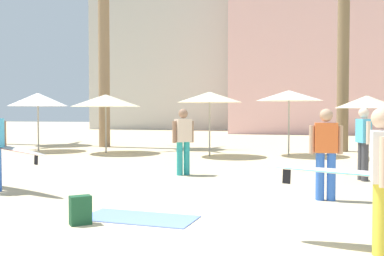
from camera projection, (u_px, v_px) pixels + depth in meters
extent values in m
cube|color=beige|center=(376.00, 49.00, 36.11)|extent=(22.25, 11.70, 13.04)
cylinder|color=#896B4C|center=(104.00, 40.00, 20.87)|extent=(0.51, 0.51, 9.80)
cylinder|color=brown|center=(343.00, 33.00, 18.47)|extent=(0.47, 0.47, 9.60)
cylinder|color=gray|center=(38.00, 122.00, 18.78)|extent=(0.06, 0.06, 2.39)
cone|color=white|center=(38.00, 99.00, 18.74)|extent=(2.39, 2.39, 0.54)
cylinder|color=gray|center=(210.00, 124.00, 16.62)|extent=(0.06, 0.06, 2.34)
cone|color=beige|center=(210.00, 97.00, 16.58)|extent=(2.36, 2.36, 0.38)
cylinder|color=gray|center=(106.00, 124.00, 17.88)|extent=(0.06, 0.06, 2.29)
cone|color=beige|center=(106.00, 101.00, 17.85)|extent=(2.72, 2.72, 0.48)
cylinder|color=gray|center=(289.00, 123.00, 16.91)|extent=(0.06, 0.06, 2.40)
cone|color=white|center=(289.00, 96.00, 16.87)|extent=(2.44, 2.44, 0.38)
cylinder|color=gray|center=(367.00, 127.00, 15.55)|extent=(0.06, 0.06, 2.17)
cone|color=beige|center=(367.00, 102.00, 15.52)|extent=(2.12, 2.12, 0.43)
cube|color=#6684E0|center=(139.00, 218.00, 7.02)|extent=(1.84, 1.07, 0.01)
cube|color=#19472B|center=(80.00, 210.00, 6.64)|extent=(0.35, 0.32, 0.42)
cube|color=#143922|center=(79.00, 214.00, 6.75)|extent=(0.20, 0.17, 0.18)
cylinder|color=gold|center=(380.00, 218.00, 5.22)|extent=(0.18, 0.18, 0.85)
cylinder|color=gold|center=(382.00, 222.00, 5.03)|extent=(0.18, 0.18, 0.85)
cube|color=white|center=(382.00, 156.00, 5.10)|extent=(0.26, 0.42, 0.57)
sphere|color=#D1A889|center=(382.00, 118.00, 5.08)|extent=(0.27, 0.27, 0.24)
cylinder|color=#D1A889|center=(379.00, 157.00, 5.34)|extent=(0.11, 0.11, 0.54)
cylinder|color=#D1A889|center=(384.00, 162.00, 4.86)|extent=(0.11, 0.11, 0.54)
ellipsoid|color=#B2B2B7|center=(376.00, 174.00, 5.40)|extent=(2.62, 0.83, 0.14)
ellipsoid|color=#33BBBB|center=(376.00, 174.00, 5.40)|extent=(2.63, 0.86, 0.12)
cube|color=black|center=(287.00, 177.00, 5.79)|extent=(0.11, 0.04, 0.18)
cylinder|color=#936B51|center=(4.00, 134.00, 9.46)|extent=(0.13, 0.13, 0.56)
ellipsoid|color=#B2B2B7|center=(1.00, 147.00, 9.56)|extent=(2.86, 1.62, 0.26)
ellipsoid|color=#CE5444|center=(1.00, 147.00, 9.56)|extent=(2.88, 1.65, 0.23)
cube|color=black|center=(36.00, 160.00, 8.84)|extent=(0.11, 0.06, 0.19)
cylinder|color=blue|center=(320.00, 176.00, 8.45)|extent=(0.16, 0.16, 0.88)
cylinder|color=blue|center=(331.00, 177.00, 8.41)|extent=(0.16, 0.16, 0.88)
cube|color=orange|center=(326.00, 138.00, 8.40)|extent=(0.40, 0.23, 0.55)
sphere|color=tan|center=(326.00, 115.00, 8.39)|extent=(0.24, 0.24, 0.24)
cylinder|color=tan|center=(312.00, 140.00, 8.45)|extent=(0.10, 0.10, 0.52)
cylinder|color=tan|center=(340.00, 140.00, 8.36)|extent=(0.10, 0.10, 0.52)
cylinder|color=#3D3D42|center=(361.00, 161.00, 10.92)|extent=(0.20, 0.20, 0.90)
cylinder|color=#3D3D42|center=(365.00, 162.00, 10.72)|extent=(0.20, 0.20, 0.90)
cube|color=#4CB2DB|center=(363.00, 131.00, 10.80)|extent=(0.32, 0.44, 0.56)
sphere|color=beige|center=(364.00, 113.00, 10.78)|extent=(0.29, 0.29, 0.24)
cylinder|color=beige|center=(359.00, 132.00, 11.05)|extent=(0.12, 0.12, 0.53)
cylinder|color=beige|center=(368.00, 133.00, 10.55)|extent=(0.12, 0.12, 0.53)
cylinder|color=teal|center=(180.00, 159.00, 11.72)|extent=(0.22, 0.22, 0.85)
cylinder|color=teal|center=(187.00, 158.00, 11.82)|extent=(0.22, 0.22, 0.85)
cube|color=beige|center=(183.00, 130.00, 11.74)|extent=(0.45, 0.42, 0.58)
sphere|color=#936B51|center=(183.00, 114.00, 11.73)|extent=(0.34, 0.34, 0.24)
cylinder|color=#936B51|center=(174.00, 132.00, 11.63)|extent=(0.14, 0.14, 0.55)
cylinder|color=#936B51|center=(192.00, 132.00, 11.86)|extent=(0.14, 0.14, 0.55)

